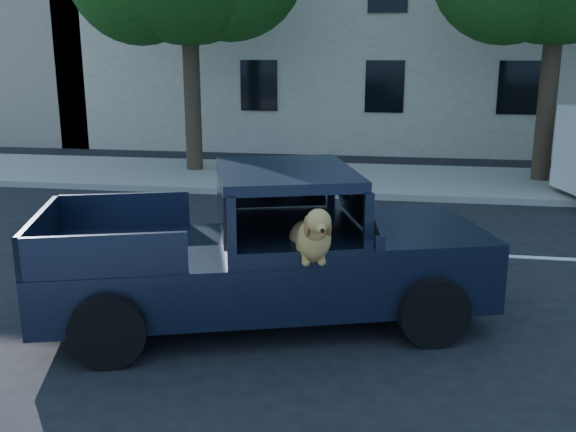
% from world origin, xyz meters
% --- Properties ---
extents(ground, '(120.00, 120.00, 0.00)m').
position_xyz_m(ground, '(0.00, 0.00, 0.00)').
color(ground, black).
rests_on(ground, ground).
extents(far_sidewalk, '(60.00, 4.00, 0.15)m').
position_xyz_m(far_sidewalk, '(0.00, 9.20, 0.07)').
color(far_sidewalk, gray).
rests_on(far_sidewalk, ground).
extents(lane_stripes, '(21.60, 0.14, 0.01)m').
position_xyz_m(lane_stripes, '(2.00, 3.40, 0.01)').
color(lane_stripes, silver).
rests_on(lane_stripes, ground).
extents(building_main, '(26.00, 6.00, 9.00)m').
position_xyz_m(building_main, '(3.00, 16.50, 4.50)').
color(building_main, beige).
rests_on(building_main, ground).
extents(pickup_truck, '(5.71, 3.57, 1.91)m').
position_xyz_m(pickup_truck, '(-0.27, 0.29, 0.65)').
color(pickup_truck, black).
rests_on(pickup_truck, ground).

